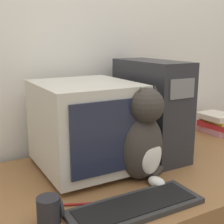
{
  "coord_description": "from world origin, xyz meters",
  "views": [
    {
      "loc": [
        -0.77,
        -0.65,
        1.32
      ],
      "look_at": [
        -0.17,
        0.42,
        1.03
      ],
      "focal_mm": 50.0,
      "sensor_mm": 36.0,
      "label": 1
    }
  ],
  "objects_px": {
    "computer_tower": "(151,109)",
    "cat": "(143,139)",
    "book_stack": "(217,123)",
    "keyboard": "(136,207)",
    "mug": "(50,210)",
    "pen": "(82,204)",
    "crt_monitor": "(86,125)"
  },
  "relations": [
    {
      "from": "cat",
      "to": "mug",
      "type": "xyz_separation_m",
      "value": [
        -0.42,
        -0.12,
        -0.13
      ]
    },
    {
      "from": "keyboard",
      "to": "cat",
      "type": "bearing_deg",
      "value": 50.18
    },
    {
      "from": "computer_tower",
      "to": "keyboard",
      "type": "xyz_separation_m",
      "value": [
        -0.35,
        -0.4,
        -0.22
      ]
    },
    {
      "from": "book_stack",
      "to": "mug",
      "type": "relative_size",
      "value": 2.54
    },
    {
      "from": "crt_monitor",
      "to": "pen",
      "type": "distance_m",
      "value": 0.36
    },
    {
      "from": "keyboard",
      "to": "mug",
      "type": "relative_size",
      "value": 5.38
    },
    {
      "from": "cat",
      "to": "book_stack",
      "type": "xyz_separation_m",
      "value": [
        0.76,
        0.31,
        -0.11
      ]
    },
    {
      "from": "crt_monitor",
      "to": "pen",
      "type": "bearing_deg",
      "value": -117.34
    },
    {
      "from": "crt_monitor",
      "to": "pen",
      "type": "height_order",
      "value": "crt_monitor"
    },
    {
      "from": "crt_monitor",
      "to": "computer_tower",
      "type": "height_order",
      "value": "computer_tower"
    },
    {
      "from": "computer_tower",
      "to": "crt_monitor",
      "type": "bearing_deg",
      "value": -177.36
    },
    {
      "from": "keyboard",
      "to": "cat",
      "type": "relative_size",
      "value": 1.21
    },
    {
      "from": "computer_tower",
      "to": "keyboard",
      "type": "bearing_deg",
      "value": -130.85
    },
    {
      "from": "keyboard",
      "to": "mug",
      "type": "height_order",
      "value": "mug"
    },
    {
      "from": "computer_tower",
      "to": "pen",
      "type": "xyz_separation_m",
      "value": [
        -0.49,
        -0.29,
        -0.22
      ]
    },
    {
      "from": "mug",
      "to": "keyboard",
      "type": "bearing_deg",
      "value": -13.13
    },
    {
      "from": "book_stack",
      "to": "mug",
      "type": "height_order",
      "value": "book_stack"
    },
    {
      "from": "cat",
      "to": "book_stack",
      "type": "bearing_deg",
      "value": 12.34
    },
    {
      "from": "keyboard",
      "to": "pen",
      "type": "distance_m",
      "value": 0.18
    },
    {
      "from": "keyboard",
      "to": "mug",
      "type": "bearing_deg",
      "value": 166.87
    },
    {
      "from": "crt_monitor",
      "to": "computer_tower",
      "type": "bearing_deg",
      "value": 2.64
    },
    {
      "from": "cat",
      "to": "mug",
      "type": "height_order",
      "value": "cat"
    },
    {
      "from": "computer_tower",
      "to": "book_stack",
      "type": "xyz_separation_m",
      "value": [
        0.57,
        0.09,
        -0.17
      ]
    },
    {
      "from": "crt_monitor",
      "to": "keyboard",
      "type": "relative_size",
      "value": 0.93
    },
    {
      "from": "computer_tower",
      "to": "cat",
      "type": "distance_m",
      "value": 0.3
    },
    {
      "from": "computer_tower",
      "to": "mug",
      "type": "distance_m",
      "value": 0.73
    },
    {
      "from": "crt_monitor",
      "to": "keyboard",
      "type": "xyz_separation_m",
      "value": [
        0.0,
        -0.38,
        -0.19
      ]
    },
    {
      "from": "computer_tower",
      "to": "pen",
      "type": "bearing_deg",
      "value": -149.5
    },
    {
      "from": "pen",
      "to": "mug",
      "type": "xyz_separation_m",
      "value": [
        -0.13,
        -0.05,
        0.04
      ]
    },
    {
      "from": "crt_monitor",
      "to": "book_stack",
      "type": "distance_m",
      "value": 0.93
    },
    {
      "from": "computer_tower",
      "to": "book_stack",
      "type": "distance_m",
      "value": 0.6
    },
    {
      "from": "computer_tower",
      "to": "keyboard",
      "type": "relative_size",
      "value": 0.98
    }
  ]
}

